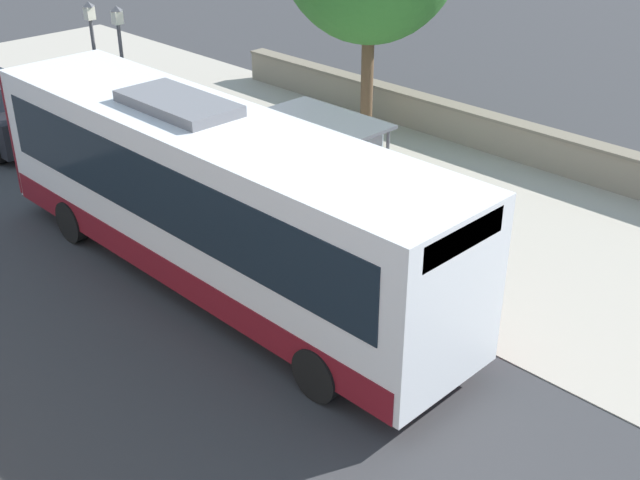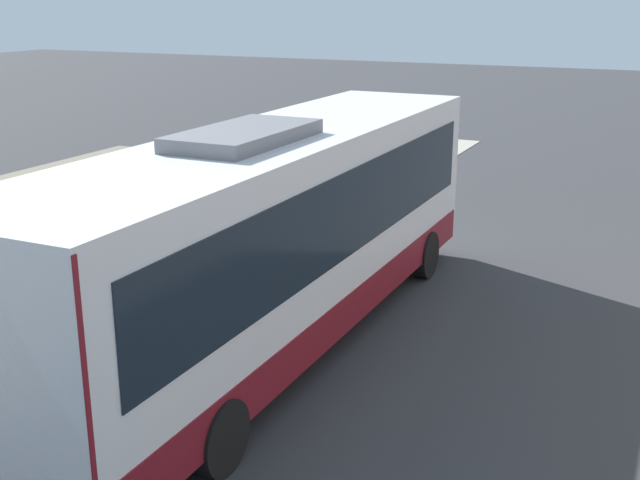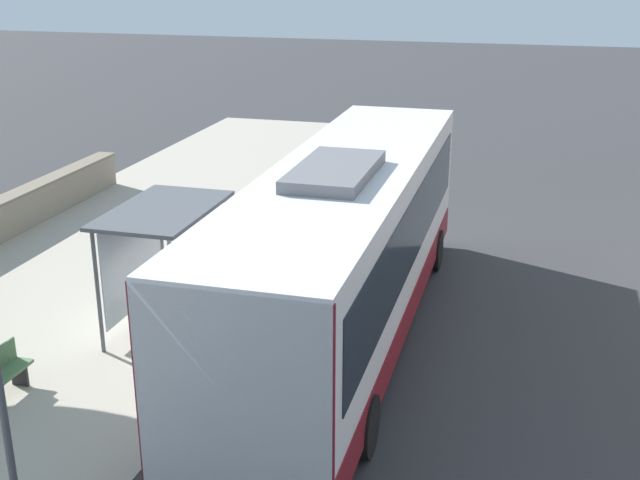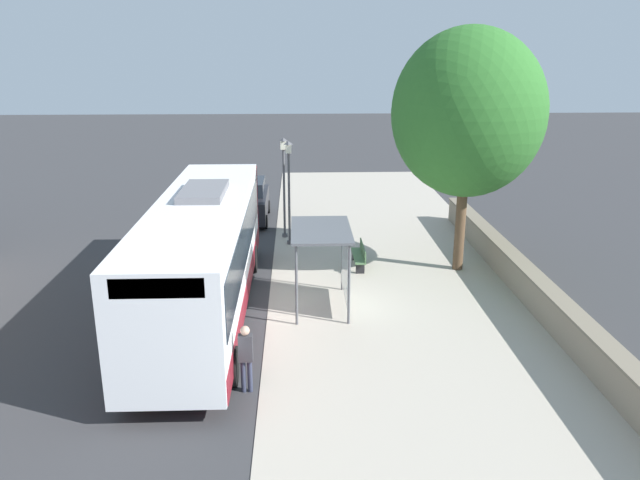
# 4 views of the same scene
# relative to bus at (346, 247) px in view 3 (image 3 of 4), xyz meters

# --- Properties ---
(ground_plane) EXTENTS (120.00, 120.00, 0.00)m
(ground_plane) POSITION_rel_bus_xyz_m (-1.93, -0.75, -1.99)
(ground_plane) COLOR #353538
(ground_plane) RESTS_ON ground
(sidewalk_plaza) EXTENTS (9.00, 44.00, 0.02)m
(sidewalk_plaza) POSITION_rel_bus_xyz_m (-6.43, -0.75, -1.98)
(sidewalk_plaza) COLOR #ADA393
(sidewalk_plaza) RESTS_ON ground
(bus) EXTENTS (2.77, 12.31, 3.85)m
(bus) POSITION_rel_bus_xyz_m (0.00, 0.00, 0.00)
(bus) COLOR white
(bus) RESTS_ON ground
(bus_shelter) EXTENTS (1.87, 3.06, 2.62)m
(bus_shelter) POSITION_rel_bus_xyz_m (-3.81, -0.46, 0.20)
(bus_shelter) COLOR #515459
(bus_shelter) RESTS_ON ground
(pedestrian) EXTENTS (0.34, 0.23, 1.74)m
(pedestrian) POSITION_rel_bus_xyz_m (-1.63, 4.68, -0.96)
(pedestrian) COLOR #2D3347
(pedestrian) RESTS_ON ground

